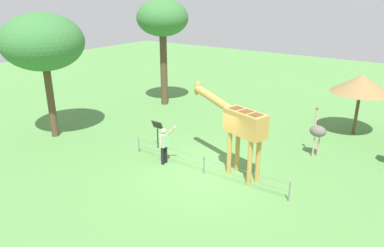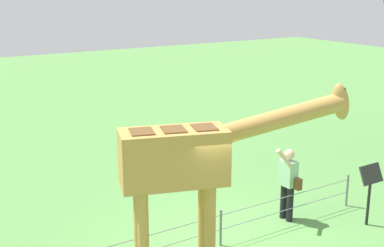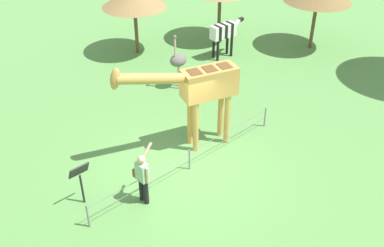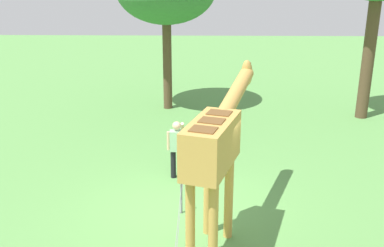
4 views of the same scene
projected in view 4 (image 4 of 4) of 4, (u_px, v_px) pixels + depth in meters
The scene contains 5 objects.
ground_plane at pixel (187, 213), 10.22m from camera, with size 60.00×60.00×0.00m, color #568E47.
giraffe at pixel (217, 143), 8.51m from camera, with size 3.88×1.66×3.32m.
visitor at pixel (177, 146), 11.69m from camera, with size 0.62×0.58×1.71m.
info_sign at pixel (217, 129), 12.85m from camera, with size 0.56×0.21×1.32m.
wire_fence at pixel (181, 197), 10.09m from camera, with size 7.05×0.05×0.75m.
Camera 4 is at (-9.01, -0.33, 5.23)m, focal length 41.74 mm.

